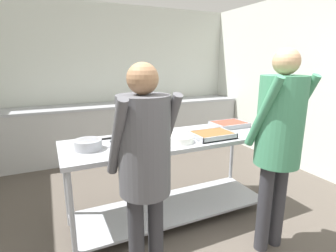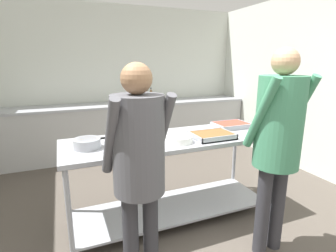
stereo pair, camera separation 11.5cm
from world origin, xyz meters
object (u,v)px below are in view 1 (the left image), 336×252
at_px(sauce_pan, 88,144).
at_px(guest_serving_left, 279,132).
at_px(serving_tray_vegetables, 229,125).
at_px(plate_stack, 180,139).
at_px(serving_tray_roast, 212,135).
at_px(water_bottle, 146,95).
at_px(serving_tray_greens, 136,140).
at_px(guest_serving_right, 144,156).

height_order(sauce_pan, guest_serving_left, guest_serving_left).
xyz_separation_m(sauce_pan, serving_tray_vegetables, (1.64, 0.15, -0.02)).
bearing_deg(plate_stack, serving_tray_roast, 0.72).
distance_m(guest_serving_left, water_bottle, 3.17).
relative_size(sauce_pan, water_bottle, 1.50).
xyz_separation_m(sauce_pan, plate_stack, (0.83, -0.15, -0.02)).
bearing_deg(water_bottle, serving_tray_vegetables, -84.23).
distance_m(serving_tray_greens, serving_tray_roast, 0.78).
bearing_deg(sauce_pan, serving_tray_greens, 3.19).
distance_m(serving_tray_vegetables, water_bottle, 2.27).
bearing_deg(guest_serving_right, serving_tray_roast, 29.64).
bearing_deg(plate_stack, sauce_pan, 170.01).
distance_m(serving_tray_greens, water_bottle, 2.57).
bearing_deg(serving_tray_vegetables, sauce_pan, -174.71).
height_order(sauce_pan, plate_stack, sauce_pan).
distance_m(serving_tray_greens, guest_serving_left, 1.27).
xyz_separation_m(serving_tray_greens, serving_tray_vegetables, (1.20, 0.13, 0.00)).
relative_size(serving_tray_greens, plate_stack, 1.66).
xyz_separation_m(serving_tray_roast, guest_serving_right, (-0.92, -0.52, 0.09)).
bearing_deg(guest_serving_right, serving_tray_greens, 77.07).
height_order(serving_tray_vegetables, guest_serving_left, guest_serving_left).
bearing_deg(guest_serving_right, water_bottle, 69.86).
xyz_separation_m(sauce_pan, serving_tray_roast, (1.20, -0.14, -0.02)).
bearing_deg(serving_tray_greens, guest_serving_right, -102.93).
distance_m(serving_tray_vegetables, guest_serving_right, 1.58).
height_order(plate_stack, serving_tray_vegetables, plate_stack).
bearing_deg(plate_stack, serving_tray_greens, 156.21).
relative_size(sauce_pan, guest_serving_right, 0.23).
xyz_separation_m(plate_stack, guest_serving_right, (-0.54, -0.52, 0.09)).
distance_m(serving_tray_roast, guest_serving_left, 0.68).
xyz_separation_m(serving_tray_greens, water_bottle, (0.97, 2.38, 0.11)).
distance_m(sauce_pan, guest_serving_right, 0.72).
height_order(serving_tray_roast, guest_serving_right, guest_serving_right).
bearing_deg(plate_stack, serving_tray_vegetables, 20.21).
bearing_deg(sauce_pan, serving_tray_roast, -6.72).
bearing_deg(guest_serving_left, guest_serving_right, 174.78).
bearing_deg(serving_tray_greens, sauce_pan, -176.81).
bearing_deg(serving_tray_vegetables, serving_tray_greens, -173.94).
distance_m(serving_tray_roast, water_bottle, 2.56).
bearing_deg(sauce_pan, serving_tray_vegetables, 5.29).
relative_size(serving_tray_greens, serving_tray_vegetables, 1.11).
relative_size(sauce_pan, serving_tray_greens, 0.86).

